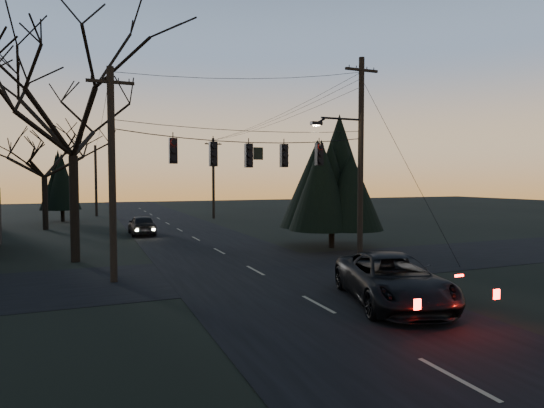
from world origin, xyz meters
name	(u,v)px	position (x,y,z in m)	size (l,w,h in m)	color
ground_plane	(395,346)	(0.00, 0.00, 0.00)	(160.00, 160.00, 0.00)	black
main_road	(203,242)	(0.00, 20.00, 0.01)	(8.00, 120.00, 0.02)	black
cross_road	(255,271)	(0.00, 10.00, 0.01)	(60.00, 7.00, 0.02)	black
utility_pole_right	(360,262)	(5.50, 10.00, 0.00)	(5.00, 0.30, 10.00)	black
utility_pole_left	(114,282)	(-6.00, 10.00, 0.00)	(1.80, 0.30, 8.50)	black
utility_pole_far_r	(214,218)	(5.50, 38.00, 0.00)	(1.80, 0.30, 8.50)	black
utility_pole_far_l	(97,216)	(-6.00, 46.00, 0.00)	(0.30, 0.30, 8.00)	black
span_signal_assembly	(250,154)	(-0.24, 10.00, 5.23)	(11.50, 0.44, 1.61)	black
bare_tree_left	(72,113)	(-7.53, 15.50, 7.37)	(9.69, 9.69, 10.54)	black
evergreen_right	(332,176)	(6.66, 14.84, 4.30)	(4.92, 4.92, 7.42)	black
bare_tree_dist	(44,156)	(-10.15, 32.51, 6.04)	(7.47, 7.47, 8.64)	black
evergreen_dist	(62,184)	(-9.22, 40.11, 3.73)	(3.65, 3.65, 6.28)	black
suv_near	(392,280)	(2.28, 3.15, 0.80)	(2.67, 5.78, 1.61)	black
sedan_oncoming_a	(142,225)	(-3.20, 25.79, 0.74)	(1.76, 4.37, 1.49)	black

